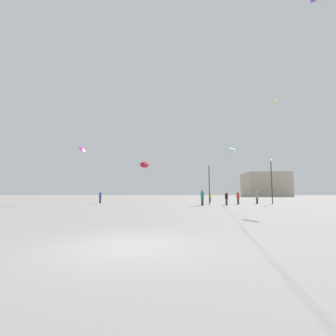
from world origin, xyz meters
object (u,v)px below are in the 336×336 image
Objects in this scene: kite_magenta_diamond at (82,149)px; kite_emerald_diamond at (233,150)px; person_in_grey at (257,197)px; person_in_black at (226,198)px; lamppost_east at (209,177)px; person_in_red at (238,197)px; person_in_teal at (202,197)px; person_in_yellow at (210,197)px; kite_crimson_diamond at (145,164)px; person_in_blue at (100,197)px; kite_amber_delta at (272,104)px; lamppost_west at (271,175)px; building_left_hall at (265,185)px.

kite_emerald_diamond is at bearing 3.50° from kite_magenta_diamond.
person_in_grey reaches higher than person_in_black.
person_in_black is 3.71m from lamppost_east.
person_in_red is 5.81m from person_in_teal.
lamppost_east reaches higher than person_in_teal.
kite_crimson_diamond reaches higher than person_in_yellow.
kite_crimson_diamond is (-11.76, -1.87, 4.07)m from person_in_red.
person_in_blue is at bearing -112.24° from person_in_red.
person_in_teal reaches higher than person_in_grey.
person_in_black is at bearing 131.51° from kite_amber_delta.
lamppost_west is at bearing 169.37° from person_in_grey.
person_in_teal is 9.39m from kite_emerald_diamond.
kite_magenta_diamond is 17.71m from lamppost_east.
person_in_blue is 0.18× the size of kite_amber_delta.
building_left_hall is at bearing 142.10° from person_in_red.
lamppost_east is at bearing -147.50° from kite_emerald_diamond.
kite_amber_delta is (-0.71, -8.55, 9.59)m from person_in_grey.
building_left_hall is at bearing -108.12° from person_in_black.
person_in_grey is at bearing 111.84° from person_in_teal.
kite_emerald_diamond reaches higher than person_in_blue.
kite_amber_delta is 1.65× the size of lamppost_west.
person_in_grey is (2.85, 1.64, -0.01)m from person_in_red.
kite_amber_delta is at bearing -75.38° from kite_emerald_diamond.
person_in_teal is at bearing -113.43° from building_left_hall.
person_in_yellow is 10.09m from lamppost_west.
lamppost_east is at bearing -113.51° from building_left_hall.
person_in_yellow is at bearing 109.42° from kite_amber_delta.
kite_emerald_diamond is (2.64, -5.21, 6.53)m from person_in_yellow.
kite_crimson_diamond is at bearing -14.82° from kite_magenta_diamond.
person_in_black is 11.38m from kite_amber_delta.
lamppost_east reaches higher than person_in_grey.
lamppost_west is (4.68, -1.07, -3.55)m from kite_emerald_diamond.
lamppost_west is at bearing -107.84° from building_left_hall.
lamppost_west is at bearing -12.94° from kite_emerald_diamond.
kite_amber_delta is at bearing -104.29° from person_in_blue.
person_in_yellow is at bearing 83.14° from lamppost_east.
person_in_teal reaches higher than person_in_black.
person_in_grey is at bearing 103.05° from person_in_red.
kite_amber_delta reaches higher than lamppost_west.
person_in_black is at bearing -95.45° from person_in_blue.
person_in_blue is 0.26× the size of kite_magenta_diamond.
kite_magenta_diamond is (-18.13, -6.48, 6.60)m from person_in_yellow.
person_in_grey is at bearing 151.87° from lamppost_west.
person_in_teal reaches higher than person_in_blue.
person_in_grey is 6.20m from person_in_black.
person_in_yellow is 0.24× the size of kite_emerald_diamond.
lamppost_west is (8.21, 1.18, 0.33)m from lamppost_east.
person_in_blue is at bearing 177.50° from lamppost_west.
kite_magenta_diamond reaches higher than person_in_black.
building_left_hall reaches higher than person_in_grey.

